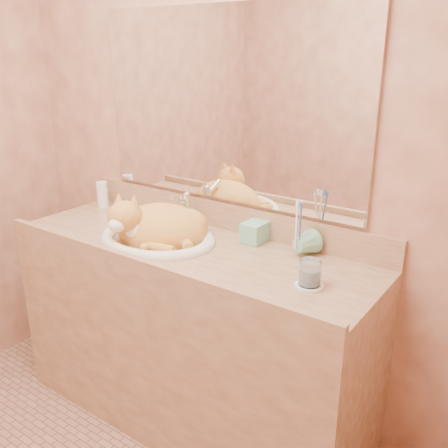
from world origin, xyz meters
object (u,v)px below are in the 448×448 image
Objects in this scene: sink_basin at (157,222)px; soap_dispenser at (248,224)px; cat at (157,225)px; toothbrush_cup at (297,247)px; water_glass at (310,273)px; vanity_counter at (190,335)px.

sink_basin is 2.67× the size of soap_dispenser.
cat reaches higher than toothbrush_cup.
soap_dispenser is (0.35, 0.17, 0.02)m from sink_basin.
toothbrush_cup is 1.12× the size of water_glass.
soap_dispenser is at bearing 36.27° from vanity_counter.
soap_dispenser is 0.23m from toothbrush_cup.
water_glass is (0.38, -0.20, -0.04)m from soap_dispenser.
water_glass reaches higher than vanity_counter.
water_glass is at bearing -52.86° from toothbrush_cup.
cat is 4.05× the size of toothbrush_cup.
sink_basin is 0.73m from water_glass.
water_glass is (0.58, -0.05, 0.48)m from vanity_counter.
soap_dispenser is at bearing -177.89° from toothbrush_cup.
cat is at bearing -163.90° from toothbrush_cup.
water_glass is at bearing -21.35° from cat.
toothbrush_cup is at bearing 3.02° from soap_dispenser.
sink_basin is at bearing -163.03° from toothbrush_cup.
water_glass is (0.73, -0.04, -0.01)m from cat.
vanity_counter is 18.07× the size of water_glass.
sink_basin is at bearing -172.39° from vanity_counter.
vanity_counter is 16.14× the size of toothbrush_cup.
soap_dispenser reaches higher than cat.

